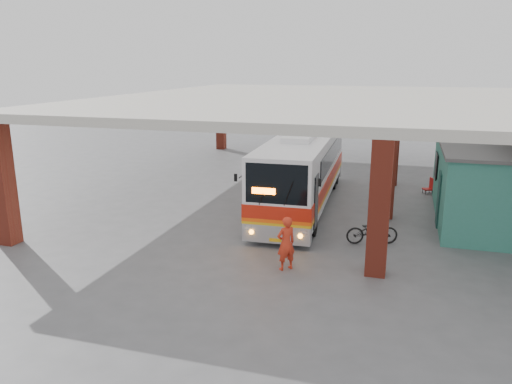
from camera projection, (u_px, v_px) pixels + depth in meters
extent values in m
plane|color=#515154|center=(298.00, 233.00, 18.63)|extent=(90.00, 90.00, 0.00)
cube|color=#9C3322|center=(379.00, 204.00, 14.46)|extent=(0.60, 0.60, 4.35)
cube|color=#9C3322|center=(388.00, 165.00, 20.02)|extent=(0.60, 0.60, 4.35)
cube|color=#9C3322|center=(394.00, 143.00, 25.58)|extent=(0.60, 0.60, 4.35)
cube|color=#9C3322|center=(3.00, 183.00, 17.05)|extent=(0.60, 0.60, 4.35)
cube|color=#9C3322|center=(221.00, 119.00, 36.50)|extent=(0.60, 0.60, 4.35)
cube|color=beige|center=(340.00, 100.00, 23.38)|extent=(21.00, 23.00, 0.30)
cube|color=#307965|center=(505.00, 184.00, 19.85)|extent=(5.00, 8.00, 3.00)
cube|color=#4D4D4D|center=(510.00, 145.00, 19.46)|extent=(5.20, 8.20, 0.12)
cube|color=#163D37|center=(439.00, 199.00, 19.28)|extent=(0.08, 0.95, 2.10)
cube|color=black|center=(437.00, 165.00, 21.87)|extent=(0.08, 1.20, 1.00)
cube|color=black|center=(436.00, 165.00, 21.88)|extent=(0.04, 1.30, 1.10)
cube|color=silver|center=(303.00, 166.00, 21.87)|extent=(2.82, 11.38, 2.63)
cube|color=silver|center=(300.00, 137.00, 20.64)|extent=(1.25, 2.87, 0.24)
cube|color=#96969B|center=(277.00, 233.00, 17.06)|extent=(2.39, 0.48, 0.66)
cube|color=red|center=(303.00, 177.00, 22.00)|extent=(2.86, 11.38, 0.47)
cube|color=#F6560D|center=(303.00, 184.00, 22.08)|extent=(2.86, 11.38, 0.12)
cube|color=gold|center=(303.00, 186.00, 22.10)|extent=(2.86, 11.38, 0.09)
cube|color=black|center=(276.00, 184.00, 16.50)|extent=(2.10, 0.19, 1.36)
cube|color=black|center=(280.00, 151.00, 22.75)|extent=(0.41, 8.46, 0.85)
cube|color=black|center=(333.00, 153.00, 22.18)|extent=(0.41, 8.46, 0.85)
cube|color=#FF5905|center=(264.00, 191.00, 16.61)|extent=(0.80, 0.08, 0.21)
sphere|color=orange|center=(251.00, 232.00, 17.07)|extent=(0.17, 0.17, 0.17)
sphere|color=orange|center=(300.00, 236.00, 16.66)|extent=(0.17, 0.17, 0.17)
cube|color=gold|center=(275.00, 240.00, 16.91)|extent=(0.42, 0.05, 0.11)
cylinder|color=black|center=(259.00, 219.00, 18.74)|extent=(0.34, 0.95, 0.94)
cylinder|color=black|center=(312.00, 223.00, 18.26)|extent=(0.34, 0.95, 0.94)
cylinder|color=black|center=(294.00, 178.00, 25.53)|extent=(0.34, 0.95, 0.94)
cylinder|color=black|center=(333.00, 180.00, 25.05)|extent=(0.34, 0.95, 0.94)
cylinder|color=black|center=(298.00, 173.00, 26.68)|extent=(0.34, 0.95, 0.94)
cylinder|color=black|center=(335.00, 175.00, 26.20)|extent=(0.34, 0.95, 0.94)
imported|color=black|center=(372.00, 231.00, 17.40)|extent=(1.91, 1.18, 0.95)
imported|color=red|center=(286.00, 243.00, 15.13)|extent=(0.73, 0.72, 1.69)
cube|color=red|center=(428.00, 189.00, 24.20)|extent=(0.53, 0.53, 0.06)
cube|color=red|center=(432.00, 184.00, 24.15)|extent=(0.20, 0.40, 0.59)
cylinder|color=black|center=(425.00, 193.00, 24.06)|extent=(0.03, 0.03, 0.20)
cylinder|color=black|center=(432.00, 192.00, 24.09)|extent=(0.03, 0.03, 0.20)
cylinder|color=black|center=(423.00, 191.00, 24.38)|extent=(0.03, 0.03, 0.20)
cylinder|color=black|center=(429.00, 191.00, 24.41)|extent=(0.03, 0.03, 0.20)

